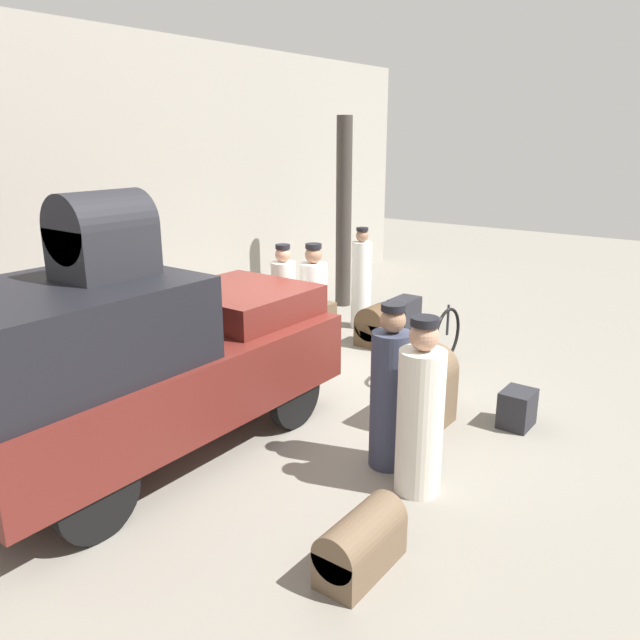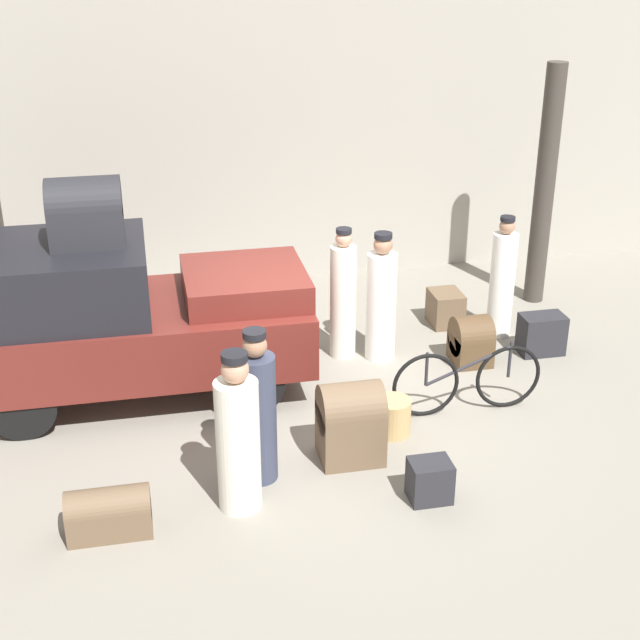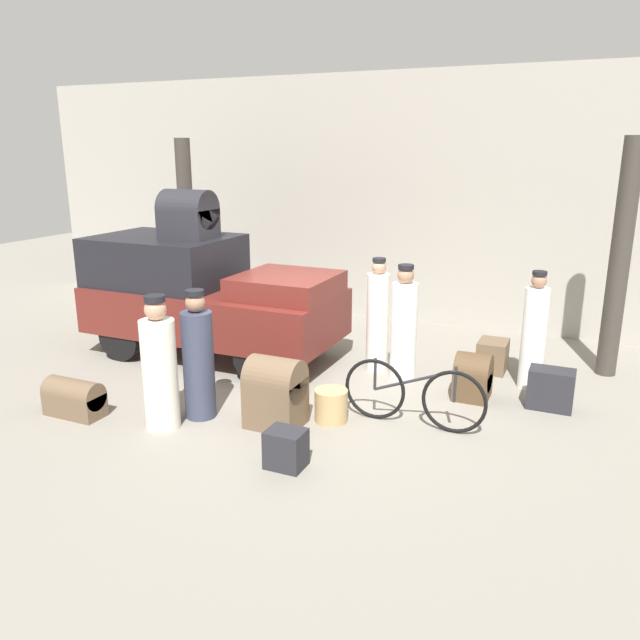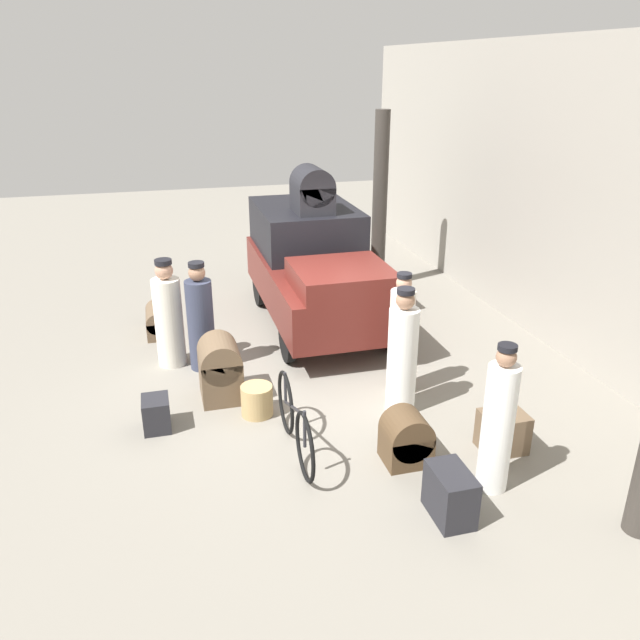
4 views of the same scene
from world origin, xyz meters
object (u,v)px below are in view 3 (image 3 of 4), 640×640
at_px(conductor_in_dark_uniform, 534,335).
at_px(trunk_barrel_dark, 74,398).
at_px(suitcase_tan_flat, 492,356).
at_px(trunk_large_brown, 286,449).
at_px(porter_lifting_near_truck, 160,369).
at_px(bicycle, 413,395).
at_px(trunk_wicker_pale, 551,389).
at_px(wicker_basket, 331,405).
at_px(porter_carrying_trunk, 378,319).
at_px(suitcase_small_leather, 473,377).
at_px(trunk_umber_medium, 275,391).
at_px(truck, 203,293).
at_px(trunk_on_truck_roof, 188,215).
at_px(porter_standing_middle, 198,360).
at_px(porter_with_bicycle, 404,327).

bearing_deg(conductor_in_dark_uniform, trunk_barrel_dark, -147.00).
distance_m(suitcase_tan_flat, trunk_large_brown, 4.07).
xyz_separation_m(porter_lifting_near_truck, trunk_barrel_dark, (-1.20, -0.18, -0.50)).
height_order(bicycle, trunk_wicker_pale, bicycle).
distance_m(wicker_basket, conductor_in_dark_uniform, 3.01).
bearing_deg(trunk_wicker_pale, porter_carrying_trunk, 169.55).
bearing_deg(trunk_large_brown, suitcase_small_leather, 62.11).
height_order(porter_lifting_near_truck, trunk_umber_medium, porter_lifting_near_truck).
bearing_deg(trunk_large_brown, trunk_umber_medium, 123.90).
xyz_separation_m(porter_lifting_near_truck, trunk_umber_medium, (1.20, 0.58, -0.29)).
height_order(bicycle, suitcase_tan_flat, bicycle).
distance_m(truck, trunk_on_truck_roof, 1.22).
height_order(truck, conductor_in_dark_uniform, truck).
bearing_deg(trunk_on_truck_roof, porter_carrying_trunk, 8.57).
xyz_separation_m(truck, trunk_large_brown, (2.83, -2.72, -0.79)).
relative_size(conductor_in_dark_uniform, trunk_large_brown, 4.02).
relative_size(porter_lifting_near_truck, porter_standing_middle, 1.00).
relative_size(porter_standing_middle, trunk_umber_medium, 1.88).
bearing_deg(wicker_basket, porter_lifting_near_truck, -151.20).
xyz_separation_m(conductor_in_dark_uniform, porter_carrying_trunk, (-2.16, -0.18, 0.02)).
height_order(trunk_wicker_pale, suitcase_small_leather, suitcase_small_leather).
bearing_deg(porter_carrying_trunk, porter_standing_middle, -119.99).
bearing_deg(trunk_on_truck_roof, bicycle, -17.16).
xyz_separation_m(porter_standing_middle, trunk_umber_medium, (0.96, 0.15, -0.29)).
bearing_deg(suitcase_small_leather, porter_carrying_trunk, 161.10).
bearing_deg(trunk_barrel_dark, trunk_on_truck_roof, 91.56).
bearing_deg(trunk_umber_medium, porter_with_bicycle, 67.29).
relative_size(bicycle, conductor_in_dark_uniform, 1.06).
height_order(truck, trunk_barrel_dark, truck).
bearing_deg(suitcase_small_leather, trunk_on_truck_roof, 179.03).
distance_m(wicker_basket, porter_with_bicycle, 1.89).
relative_size(truck, trunk_large_brown, 9.67).
distance_m(bicycle, trunk_wicker_pale, 1.89).
bearing_deg(porter_with_bicycle, porter_carrying_trunk, 160.18).
xyz_separation_m(porter_with_bicycle, porter_standing_middle, (-1.87, -2.31, -0.02)).
distance_m(bicycle, wicker_basket, 0.99).
height_order(bicycle, conductor_in_dark_uniform, conductor_in_dark_uniform).
bearing_deg(conductor_in_dark_uniform, trunk_large_brown, -121.59).
relative_size(porter_with_bicycle, porter_carrying_trunk, 0.98).
bearing_deg(wicker_basket, porter_standing_middle, -160.74).
xyz_separation_m(truck, suitcase_tan_flat, (4.30, 1.07, -0.76)).
distance_m(porter_carrying_trunk, trunk_on_truck_roof, 3.28).
relative_size(bicycle, trunk_umber_medium, 2.03).
xyz_separation_m(truck, porter_with_bicycle, (3.16, 0.28, -0.24)).
height_order(wicker_basket, trunk_large_brown, trunk_large_brown).
xyz_separation_m(truck, bicycle, (3.75, -1.22, -0.60)).
distance_m(porter_lifting_near_truck, porter_carrying_trunk, 3.34).
distance_m(truck, suitcase_small_leather, 4.29).
height_order(truck, trunk_large_brown, truck).
relative_size(trunk_large_brown, trunk_on_truck_roof, 0.52).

